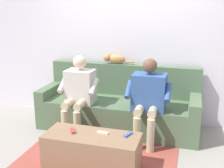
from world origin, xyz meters
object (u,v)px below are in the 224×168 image
(cat_on_backrest, at_px, (114,59))
(remote_white, at_px, (103,133))
(remote_red, at_px, (73,131))
(person_right_seated, at_px, (79,90))
(remote_blue, at_px, (128,135))
(couch, at_px, (119,108))
(coffee_table, at_px, (92,151))
(person_left_seated, at_px, (148,95))

(cat_on_backrest, relative_size, remote_white, 3.83)
(remote_red, relative_size, remote_white, 1.02)
(person_right_seated, bearing_deg, remote_blue, 140.85)
(remote_blue, bearing_deg, person_right_seated, 71.44)
(couch, bearing_deg, coffee_table, 90.00)
(couch, bearing_deg, remote_red, 78.38)
(coffee_table, bearing_deg, remote_white, -145.32)
(coffee_table, xyz_separation_m, cat_on_backrest, (0.15, -1.46, 0.82))
(person_right_seated, bearing_deg, remote_white, 128.86)
(coffee_table, xyz_separation_m, remote_red, (0.24, -0.02, 0.22))
(person_left_seated, bearing_deg, remote_white, 63.10)
(remote_red, bearing_deg, remote_blue, -115.48)
(coffee_table, relative_size, remote_white, 8.33)
(remote_blue, bearing_deg, couch, 40.53)
(person_right_seated, xyz_separation_m, remote_white, (-0.61, 0.75, -0.23))
(cat_on_backrest, distance_m, remote_white, 1.53)
(person_right_seated, height_order, remote_red, person_right_seated)
(person_right_seated, distance_m, cat_on_backrest, 0.81)
(cat_on_backrest, bearing_deg, remote_blue, 111.90)
(coffee_table, xyz_separation_m, person_right_seated, (0.50, -0.83, 0.45))
(coffee_table, distance_m, remote_blue, 0.46)
(person_left_seated, height_order, person_right_seated, person_left_seated)
(couch, bearing_deg, person_left_seated, 144.89)
(remote_red, xyz_separation_m, remote_white, (-0.35, -0.06, -0.00))
(remote_red, xyz_separation_m, remote_blue, (-0.64, -0.08, -0.00))
(person_right_seated, distance_m, remote_blue, 1.18)
(cat_on_backrest, bearing_deg, person_right_seated, 61.42)
(couch, height_order, person_right_seated, person_right_seated)
(coffee_table, height_order, cat_on_backrest, cat_on_backrest)
(coffee_table, bearing_deg, person_left_seated, -120.60)
(cat_on_backrest, bearing_deg, couch, 119.25)
(coffee_table, distance_m, remote_white, 0.25)
(couch, distance_m, person_right_seated, 0.71)
(person_right_seated, height_order, remote_blue, person_right_seated)
(person_left_seated, xyz_separation_m, remote_white, (0.39, 0.77, -0.24))
(remote_white, bearing_deg, remote_red, 17.41)
(remote_red, distance_m, remote_white, 0.35)
(couch, height_order, remote_blue, couch)
(couch, xyz_separation_m, coffee_table, (0.00, 1.19, -0.11))
(person_right_seated, bearing_deg, remote_red, 107.57)
(person_left_seated, distance_m, person_right_seated, 1.00)
(remote_white, bearing_deg, couch, -76.25)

